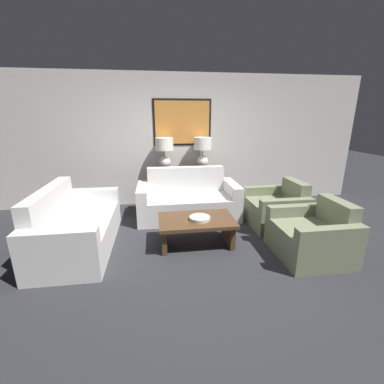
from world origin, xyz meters
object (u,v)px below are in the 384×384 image
(table_lamp_right, at_px, (203,149))
(coffee_table, at_px, (196,226))
(table_lamp_left, at_px, (164,150))
(armchair_near_back_wall, at_px, (276,209))
(armchair_near_camera, at_px, (312,236))
(couch_by_side, at_px, (76,228))
(console_table, at_px, (184,187))
(decorative_bowl, at_px, (200,218))
(couch_by_back_wall, at_px, (188,201))

(table_lamp_right, distance_m, coffee_table, 2.00)
(table_lamp_left, xyz_separation_m, coffee_table, (0.37, -1.75, -0.88))
(table_lamp_right, bearing_deg, armchair_near_back_wall, -48.24)
(coffee_table, height_order, armchair_near_back_wall, armchair_near_back_wall)
(coffee_table, distance_m, armchair_near_camera, 1.58)
(couch_by_side, height_order, coffee_table, couch_by_side)
(table_lamp_left, height_order, armchair_near_back_wall, table_lamp_left)
(console_table, relative_size, table_lamp_right, 1.97)
(console_table, height_order, couch_by_side, couch_by_side)
(armchair_near_camera, bearing_deg, decorative_bowl, 161.58)
(couch_by_back_wall, bearing_deg, armchair_near_camera, -48.11)
(couch_by_side, bearing_deg, couch_by_back_wall, 28.93)
(couch_by_side, xyz_separation_m, armchair_near_back_wall, (3.21, 0.37, -0.02))
(couch_by_side, height_order, decorative_bowl, couch_by_side)
(decorative_bowl, bearing_deg, armchair_near_camera, -18.42)
(table_lamp_left, bearing_deg, coffee_table, -78.02)
(couch_by_back_wall, xyz_separation_m, couch_by_side, (-1.73, -0.96, 0.00))
(couch_by_back_wall, height_order, armchair_near_camera, couch_by_back_wall)
(couch_by_side, bearing_deg, table_lamp_left, 49.69)
(armchair_near_back_wall, distance_m, armchair_near_camera, 1.05)
(table_lamp_left, height_order, couch_by_side, table_lamp_left)
(table_lamp_left, xyz_separation_m, armchair_near_camera, (1.86, -2.28, -0.90))
(table_lamp_right, xyz_separation_m, armchair_near_camera, (1.09, -2.28, -0.90))
(armchair_near_camera, bearing_deg, table_lamp_left, 129.27)
(armchair_near_back_wall, bearing_deg, console_table, 140.39)
(table_lamp_right, bearing_deg, armchair_near_camera, -64.40)
(coffee_table, relative_size, decorative_bowl, 3.65)
(table_lamp_left, relative_size, couch_by_side, 0.35)
(coffee_table, distance_m, decorative_bowl, 0.15)
(table_lamp_left, relative_size, armchair_near_back_wall, 0.69)
(couch_by_side, height_order, armchair_near_camera, couch_by_side)
(table_lamp_left, height_order, armchair_near_camera, table_lamp_left)
(decorative_bowl, xyz_separation_m, armchair_near_camera, (1.45, -0.48, -0.15))
(couch_by_back_wall, relative_size, armchair_near_camera, 1.99)
(table_lamp_left, bearing_deg, couch_by_side, -130.31)
(couch_by_back_wall, bearing_deg, console_table, 90.00)
(armchair_near_back_wall, relative_size, armchair_near_camera, 1.00)
(decorative_bowl, bearing_deg, armchair_near_back_wall, 21.52)
(table_lamp_right, distance_m, armchair_near_camera, 2.68)
(table_lamp_left, bearing_deg, armchair_near_camera, -50.73)
(couch_by_back_wall, relative_size, coffee_table, 1.68)
(console_table, bearing_deg, table_lamp_right, 0.00)
(couch_by_back_wall, distance_m, coffee_table, 1.12)
(table_lamp_left, xyz_separation_m, couch_by_side, (-1.35, -1.59, -0.88))
(couch_by_side, xyz_separation_m, decorative_bowl, (1.76, -0.20, 0.13))
(console_table, xyz_separation_m, table_lamp_left, (-0.39, 0.00, 0.78))
(couch_by_back_wall, relative_size, couch_by_side, 1.00)
(table_lamp_right, bearing_deg, coffee_table, -102.88)
(armchair_near_back_wall, bearing_deg, couch_by_side, -173.46)
(console_table, height_order, coffee_table, console_table)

